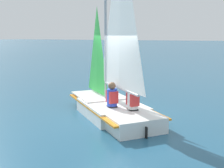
% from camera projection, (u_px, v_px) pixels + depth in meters
% --- Properties ---
extents(ground_plane, '(260.00, 260.00, 0.00)m').
position_uv_depth(ground_plane, '(112.00, 116.00, 8.84)').
color(ground_plane, '#235675').
extents(sailboat_main, '(3.88, 4.12, 5.65)m').
position_uv_depth(sailboat_main, '(113.00, 93.00, 8.66)').
color(sailboat_main, white).
rests_on(sailboat_main, ground_plane).
extents(sailor_helm, '(0.42, 0.43, 1.16)m').
position_uv_depth(sailor_helm, '(112.00, 100.00, 8.25)').
color(sailor_helm, black).
rests_on(sailor_helm, ground_plane).
extents(sailor_crew, '(0.42, 0.43, 1.16)m').
position_uv_depth(sailor_crew, '(133.00, 103.00, 7.92)').
color(sailor_crew, black).
rests_on(sailor_crew, ground_plane).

